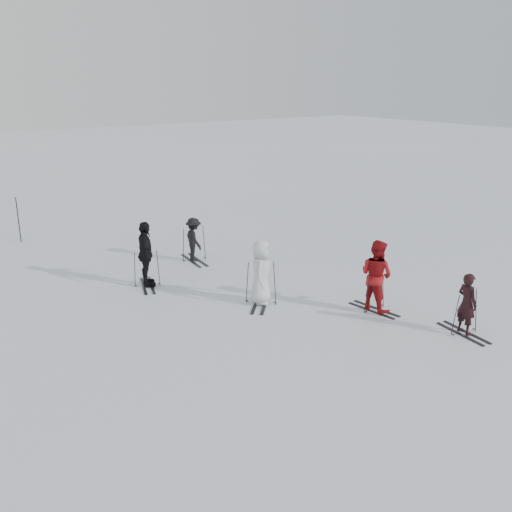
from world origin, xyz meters
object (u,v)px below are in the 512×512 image
(skier_red, at_px, (376,276))
(skier_uphill_left, at_px, (146,255))
(skier_near_dark, at_px, (467,305))
(piste_marker, at_px, (18,220))
(skier_grey, at_px, (261,273))
(skier_uphill_far, at_px, (194,240))

(skier_red, relative_size, skier_uphill_left, 0.99)
(skier_near_dark, xyz_separation_m, piste_marker, (-6.89, 15.23, 0.10))
(skier_near_dark, bearing_deg, skier_grey, 41.26)
(skier_near_dark, xyz_separation_m, skier_grey, (-2.97, 4.60, 0.13))
(skier_red, bearing_deg, piste_marker, 19.82)
(skier_uphill_left, relative_size, piste_marker, 1.13)
(skier_grey, xyz_separation_m, skier_uphill_far, (0.43, 4.58, -0.16))
(skier_near_dark, height_order, skier_uphill_far, skier_near_dark)
(skier_near_dark, distance_m, skier_red, 2.49)
(skier_grey, relative_size, skier_uphill_far, 1.21)
(skier_uphill_left, bearing_deg, skier_uphill_far, -40.93)
(skier_near_dark, xyz_separation_m, skier_red, (-0.71, 2.38, 0.21))
(skier_red, xyz_separation_m, skier_uphill_left, (-4.30, 5.40, 0.01))
(skier_red, xyz_separation_m, skier_grey, (-2.27, 2.23, -0.08))
(skier_uphill_left, height_order, piste_marker, skier_uphill_left)
(skier_grey, relative_size, skier_uphill_left, 0.91)
(skier_near_dark, height_order, skier_red, skier_red)
(piste_marker, bearing_deg, skier_red, -64.31)
(skier_red, distance_m, piste_marker, 14.27)
(skier_grey, distance_m, skier_uphill_left, 3.77)
(piste_marker, bearing_deg, skier_grey, -69.76)
(piste_marker, bearing_deg, skier_uphill_left, -75.80)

